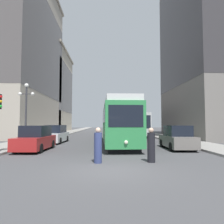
{
  "coord_description": "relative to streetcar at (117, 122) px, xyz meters",
  "views": [
    {
      "loc": [
        -0.29,
        -8.61,
        1.95
      ],
      "look_at": [
        0.27,
        6.89,
        2.85
      ],
      "focal_mm": 32.55,
      "sensor_mm": 36.0,
      "label": 1
    }
  ],
  "objects": [
    {
      "name": "pedestrian_crossing_near",
      "position": [
        -1.53,
        -9.55,
        -1.28
      ],
      "size": [
        0.39,
        0.39,
        1.76
      ],
      "rotation": [
        0.0,
        0.0,
        5.43
      ],
      "color": "navy",
      "rests_on": "ground"
    },
    {
      "name": "lamp_post_left_near",
      "position": [
        -8.16,
        -1.64,
        1.6
      ],
      "size": [
        1.41,
        0.36,
        5.4
      ],
      "color": "#333338",
      "rests_on": "sidewalk_left"
    },
    {
      "name": "building_left_midblock",
      "position": [
        -18.71,
        14.59,
        11.81
      ],
      "size": [
        16.27,
        22.5,
        27.01
      ],
      "color": "#A89E8E",
      "rests_on": "ground"
    },
    {
      "name": "parked_car_left_near",
      "position": [
        -6.25,
        1.43,
        -1.26
      ],
      "size": [
        2.05,
        4.86,
        1.82
      ],
      "rotation": [
        0.0,
        0.0,
        -0.04
      ],
      "color": "black",
      "rests_on": "ground"
    },
    {
      "name": "parked_car_right_far",
      "position": [
        4.43,
        -4.12,
        -1.26
      ],
      "size": [
        2.01,
        4.52,
        1.82
      ],
      "rotation": [
        0.0,
        0.0,
        3.1
      ],
      "color": "black",
      "rests_on": "ground"
    },
    {
      "name": "pedestrian_crossing_far",
      "position": [
        1.17,
        -9.48,
        -1.29
      ],
      "size": [
        0.39,
        0.39,
        1.75
      ],
      "rotation": [
        0.0,
        0.0,
        4.63
      ],
      "color": "black",
      "rests_on": "ground"
    },
    {
      "name": "building_left_corner",
      "position": [
        -16.77,
        31.83,
        8.27
      ],
      "size": [
        12.39,
        17.52,
        20.17
      ],
      "color": "#B2A893",
      "rests_on": "ground"
    },
    {
      "name": "building_right_corner",
      "position": [
        16.04,
        8.53,
        13.06
      ],
      "size": [
        14.57,
        16.64,
        29.41
      ],
      "color": "slate",
      "rests_on": "ground"
    },
    {
      "name": "streetcar",
      "position": [
        0.0,
        0.0,
        0.0
      ],
      "size": [
        2.88,
        14.42,
        3.89
      ],
      "rotation": [
        0.0,
        0.0,
        0.02
      ],
      "color": "black",
      "rests_on": "ground"
    },
    {
      "name": "transit_bus",
      "position": [
        3.69,
        12.02,
        -0.15
      ],
      "size": [
        2.82,
        11.77,
        3.45
      ],
      "rotation": [
        0.0,
        0.0,
        -0.02
      ],
      "color": "black",
      "rests_on": "ground"
    },
    {
      "name": "parked_car_left_mid",
      "position": [
        -6.26,
        -4.66,
        -1.26
      ],
      "size": [
        1.99,
        4.5,
        1.82
      ],
      "rotation": [
        0.0,
        0.0,
        -0.03
      ],
      "color": "black",
      "rests_on": "ground"
    },
    {
      "name": "sidewalk_left",
      "position": [
        -9.21,
        28.82,
        -2.03
      ],
      "size": [
        3.31,
        120.0,
        0.15
      ],
      "primitive_type": "cube",
      "color": "gray",
      "rests_on": "ground"
    },
    {
      "name": "sidewalk_right",
      "position": [
        7.39,
        28.82,
        -2.03
      ],
      "size": [
        3.31,
        120.0,
        0.15
      ],
      "primitive_type": "cube",
      "color": "gray",
      "rests_on": "ground"
    },
    {
      "name": "ground_plane",
      "position": [
        -0.91,
        -11.18,
        -2.1
      ],
      "size": [
        200.0,
        200.0,
        0.0
      ],
      "primitive_type": "plane",
      "color": "#424244"
    }
  ]
}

